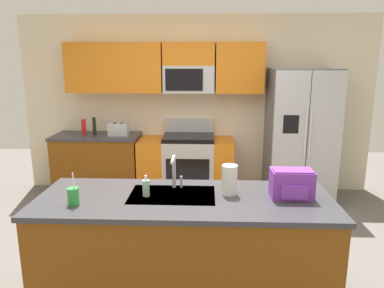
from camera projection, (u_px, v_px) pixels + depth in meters
The scene contains 14 objects.
ground_plane at pixel (190, 259), 3.62m from camera, with size 9.00×9.00×0.00m, color #66605B.
kitchen_wall_unit at pixel (187, 94), 5.32m from camera, with size 5.20×0.43×2.60m.
back_counter at pixel (98, 164), 5.33m from camera, with size 1.24×0.63×0.90m.
range_oven at pixel (186, 166), 5.28m from camera, with size 1.36×0.61×1.10m.
refrigerator at pixel (300, 136), 5.04m from camera, with size 0.90×0.76×1.85m.
island_counter at pixel (185, 249), 2.93m from camera, with size 2.32×0.86×0.90m.
toaster at pixel (119, 129), 5.14m from camera, with size 0.28×0.16×0.18m.
pepper_mill at pixel (94, 126), 5.20m from camera, with size 0.05×0.05×0.25m, color black.
bottle_red at pixel (84, 127), 5.22m from camera, with size 0.06×0.06×0.22m, color red.
sink_faucet at pixel (174, 169), 2.98m from camera, with size 0.09×0.21×0.28m.
drink_cup_green at pixel (73, 196), 2.67m from camera, with size 0.08×0.08×0.25m.
soap_dispenser at pixel (146, 188), 2.83m from camera, with size 0.06×0.06×0.17m.
paper_towel_roll at pixel (229, 180), 2.87m from camera, with size 0.12×0.12×0.24m, color white.
backpack at pixel (292, 183), 2.79m from camera, with size 0.32×0.22×0.23m.
Camera 1 is at (0.15, -3.26, 1.94)m, focal length 33.67 mm.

